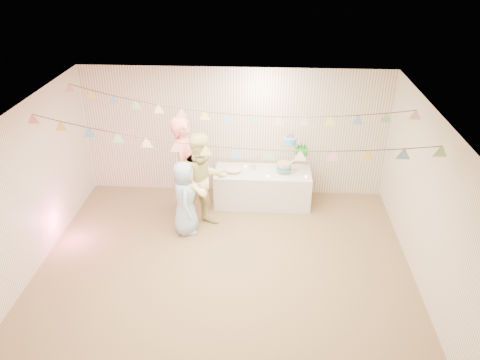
# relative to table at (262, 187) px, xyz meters

# --- Properties ---
(floor) EXTENTS (6.00, 6.00, 0.00)m
(floor) POSITION_rel_table_xyz_m (-0.57, -2.02, -0.35)
(floor) COLOR olive
(floor) RESTS_ON ground
(ceiling) EXTENTS (6.00, 6.00, 0.00)m
(ceiling) POSITION_rel_table_xyz_m (-0.57, -2.02, 2.25)
(ceiling) COLOR white
(ceiling) RESTS_ON ground
(back_wall) EXTENTS (6.00, 6.00, 0.00)m
(back_wall) POSITION_rel_table_xyz_m (-0.57, 0.48, 0.95)
(back_wall) COLOR white
(back_wall) RESTS_ON ground
(front_wall) EXTENTS (6.00, 6.00, 0.00)m
(front_wall) POSITION_rel_table_xyz_m (-0.57, -4.52, 0.95)
(front_wall) COLOR white
(front_wall) RESTS_ON ground
(left_wall) EXTENTS (5.00, 5.00, 0.00)m
(left_wall) POSITION_rel_table_xyz_m (-3.57, -2.02, 0.95)
(left_wall) COLOR white
(left_wall) RESTS_ON ground
(right_wall) EXTENTS (5.00, 5.00, 0.00)m
(right_wall) POSITION_rel_table_xyz_m (2.43, -2.02, 0.95)
(right_wall) COLOR white
(right_wall) RESTS_ON ground
(table) EXTENTS (1.87, 0.75, 0.70)m
(table) POSITION_rel_table_xyz_m (0.00, 0.00, 0.00)
(table) COLOR silver
(table) RESTS_ON floor
(cake_stand) EXTENTS (0.65, 0.39, 0.73)m
(cake_stand) POSITION_rel_table_xyz_m (0.55, 0.05, 0.77)
(cake_stand) COLOR silver
(cake_stand) RESTS_ON table
(cake_bottom) EXTENTS (0.31, 0.31, 0.15)m
(cake_bottom) POSITION_rel_table_xyz_m (0.40, -0.01, 0.49)
(cake_bottom) COLOR teal
(cake_bottom) RESTS_ON cake_stand
(cake_middle) EXTENTS (0.27, 0.27, 0.22)m
(cake_middle) POSITION_rel_table_xyz_m (0.73, 0.14, 0.76)
(cake_middle) COLOR green
(cake_middle) RESTS_ON cake_stand
(cake_top_tier) EXTENTS (0.25, 0.25, 0.19)m
(cake_top_tier) POSITION_rel_table_xyz_m (0.49, 0.02, 1.03)
(cake_top_tier) COLOR #4AA4EB
(cake_top_tier) RESTS_ON cake_stand
(platter) EXTENTS (0.31, 0.31, 0.02)m
(platter) POSITION_rel_table_xyz_m (-0.57, -0.05, 0.41)
(platter) COLOR white
(platter) RESTS_ON table
(posy) EXTENTS (0.13, 0.13, 0.15)m
(posy) POSITION_rel_table_xyz_m (-0.19, 0.05, 0.47)
(posy) COLOR white
(posy) RESTS_ON table
(person_adult_a) EXTENTS (0.49, 0.73, 1.98)m
(person_adult_a) POSITION_rel_table_xyz_m (-1.42, -0.51, 0.64)
(person_adult_a) COLOR pink
(person_adult_a) RESTS_ON floor
(person_adult_b) EXTENTS (1.12, 1.05, 1.83)m
(person_adult_b) POSITION_rel_table_xyz_m (-1.04, -0.90, 0.57)
(person_adult_b) COLOR #DCD387
(person_adult_b) RESTS_ON floor
(person_child) EXTENTS (0.54, 0.73, 1.38)m
(person_child) POSITION_rel_table_xyz_m (-1.35, -1.08, 0.34)
(person_child) COLOR #99C0D8
(person_child) RESTS_ON floor
(bunting_back) EXTENTS (5.60, 1.10, 0.40)m
(bunting_back) POSITION_rel_table_xyz_m (-0.57, -0.92, 2.00)
(bunting_back) COLOR pink
(bunting_back) RESTS_ON ceiling
(bunting_front) EXTENTS (5.60, 0.90, 0.36)m
(bunting_front) POSITION_rel_table_xyz_m (-0.57, -2.22, 1.97)
(bunting_front) COLOR #72A5E5
(bunting_front) RESTS_ON ceiling
(tealight_0) EXTENTS (0.04, 0.04, 0.03)m
(tealight_0) POSITION_rel_table_xyz_m (-0.80, -0.15, 0.36)
(tealight_0) COLOR #FFD88C
(tealight_0) RESTS_ON table
(tealight_1) EXTENTS (0.04, 0.04, 0.03)m
(tealight_1) POSITION_rel_table_xyz_m (-0.35, 0.18, 0.36)
(tealight_1) COLOR #FFD88C
(tealight_1) RESTS_ON table
(tealight_2) EXTENTS (0.04, 0.04, 0.03)m
(tealight_2) POSITION_rel_table_xyz_m (0.10, -0.22, 0.36)
(tealight_2) COLOR #FFD88C
(tealight_2) RESTS_ON table
(tealight_3) EXTENTS (0.04, 0.04, 0.03)m
(tealight_3) POSITION_rel_table_xyz_m (0.35, 0.22, 0.36)
(tealight_3) COLOR #FFD88C
(tealight_3) RESTS_ON table
(tealight_4) EXTENTS (0.04, 0.04, 0.03)m
(tealight_4) POSITION_rel_table_xyz_m (0.82, -0.18, 0.36)
(tealight_4) COLOR #FFD88C
(tealight_4) RESTS_ON table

